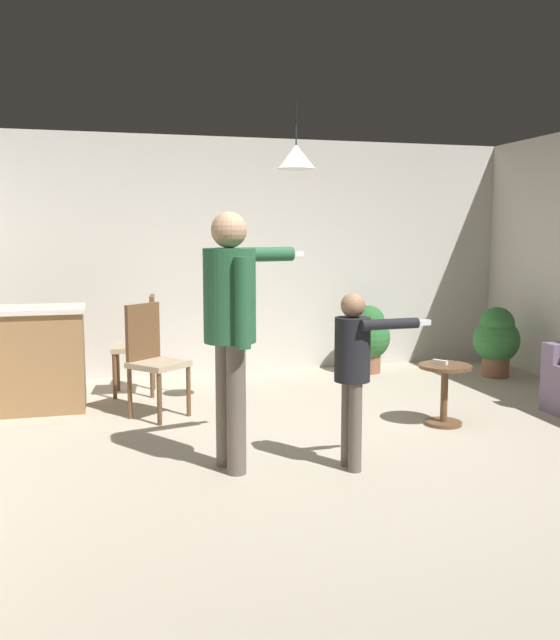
{
  "coord_description": "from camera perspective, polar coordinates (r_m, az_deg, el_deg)",
  "views": [
    {
      "loc": [
        -1.68,
        -4.57,
        1.61
      ],
      "look_at": [
        -0.45,
        0.07,
        1.0
      ],
      "focal_mm": 38.09,
      "sensor_mm": 36.0,
      "label": 1
    }
  ],
  "objects": [
    {
      "name": "person_child",
      "position": [
        4.64,
        6.22,
        -3.41
      ],
      "size": [
        0.64,
        0.35,
        1.22
      ],
      "rotation": [
        0.0,
        0.0,
        -1.51
      ],
      "color": "#60564C",
      "rests_on": "ground"
    },
    {
      "name": "person_adult",
      "position": [
        4.55,
        -4.08,
        0.66
      ],
      "size": [
        0.8,
        0.64,
        1.76
      ],
      "rotation": [
        0.0,
        0.0,
        -1.33
      ],
      "color": "#60564C",
      "rests_on": "ground"
    },
    {
      "name": "wall_back",
      "position": [
        7.96,
        -2.66,
        5.36
      ],
      "size": [
        6.4,
        0.1,
        2.7
      ],
      "primitive_type": "cube",
      "color": "beige",
      "rests_on": "ground"
    },
    {
      "name": "dining_chair_by_counter",
      "position": [
        6.96,
        -11.59,
        -1.71
      ],
      "size": [
        0.46,
        0.46,
        1.0
      ],
      "rotation": [
        0.0,
        0.0,
        1.46
      ],
      "color": "brown",
      "rests_on": "ground"
    },
    {
      "name": "potted_plant_by_wall",
      "position": [
        8.05,
        17.73,
        -1.48
      ],
      "size": [
        0.52,
        0.52,
        0.79
      ],
      "color": "brown",
      "rests_on": "ground"
    },
    {
      "name": "side_table_by_couch",
      "position": [
        5.92,
        13.65,
        -5.5
      ],
      "size": [
        0.44,
        0.44,
        0.52
      ],
      "color": "brown",
      "rests_on": "ground"
    },
    {
      "name": "kitchen_counter",
      "position": [
        6.63,
        -21.32,
        -3.09
      ],
      "size": [
        1.26,
        0.66,
        0.95
      ],
      "color": "olive",
      "rests_on": "ground"
    },
    {
      "name": "ground",
      "position": [
        5.13,
        5.14,
        -11.08
      ],
      "size": [
        7.68,
        7.68,
        0.0
      ],
      "primitive_type": "plane",
      "color": "#B2A893"
    },
    {
      "name": "ceiling_light_pendant",
      "position": [
        5.8,
        1.36,
        13.57
      ],
      "size": [
        0.32,
        0.32,
        0.55
      ],
      "color": "silver"
    },
    {
      "name": "potted_plant_corner",
      "position": [
        7.96,
        7.41,
        -1.31
      ],
      "size": [
        0.52,
        0.52,
        0.79
      ],
      "color": "brown",
      "rests_on": "ground"
    },
    {
      "name": "spare_remote_on_table",
      "position": [
        5.88,
        13.3,
        -3.46
      ],
      "size": [
        0.1,
        0.13,
        0.04
      ],
      "primitive_type": "cube",
      "rotation": [
        0.0,
        0.0,
        0.55
      ],
      "color": "white",
      "rests_on": "side_table_by_couch"
    },
    {
      "name": "dining_chair_near_wall",
      "position": [
        6.09,
        -10.66,
        -2.96
      ],
      "size": [
        0.59,
        0.59,
        1.0
      ],
      "rotation": [
        0.0,
        0.0,
        3.84
      ],
      "color": "brown",
      "rests_on": "ground"
    }
  ]
}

